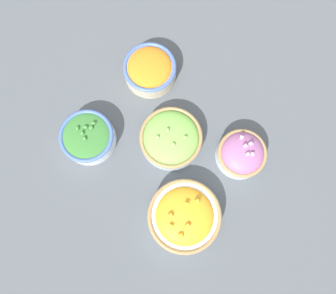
% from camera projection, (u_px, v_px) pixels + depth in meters
% --- Properties ---
extents(ground_plane, '(3.00, 3.00, 0.00)m').
position_uv_depth(ground_plane, '(168.00, 149.00, 0.98)').
color(ground_plane, '#4C5156').
extents(bowl_lettuce, '(0.18, 0.18, 0.08)m').
position_uv_depth(bowl_lettuce, '(171.00, 138.00, 0.95)').
color(bowl_lettuce, '#B2C1CC').
rests_on(bowl_lettuce, ground_plane).
extents(bowl_squash, '(0.20, 0.20, 0.09)m').
position_uv_depth(bowl_squash, '(184.00, 216.00, 0.90)').
color(bowl_squash, silver).
rests_on(bowl_squash, ground_plane).
extents(bowl_carrots, '(0.16, 0.16, 0.07)m').
position_uv_depth(bowl_carrots, '(150.00, 69.00, 0.99)').
color(bowl_carrots, beige).
rests_on(bowl_carrots, ground_plane).
extents(bowl_broccoli, '(0.16, 0.16, 0.07)m').
position_uv_depth(bowl_broccoli, '(88.00, 137.00, 0.95)').
color(bowl_broccoli, silver).
rests_on(bowl_broccoli, ground_plane).
extents(bowl_red_onion, '(0.14, 0.14, 0.09)m').
position_uv_depth(bowl_red_onion, '(242.00, 154.00, 0.94)').
color(bowl_red_onion, silver).
rests_on(bowl_red_onion, ground_plane).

